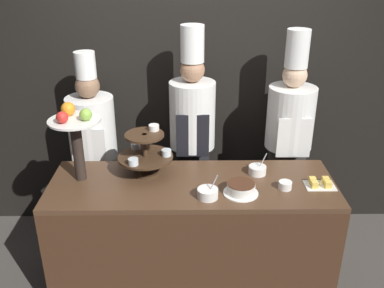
{
  "coord_description": "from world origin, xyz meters",
  "views": [
    {
      "loc": [
        -0.03,
        -2.24,
        2.39
      ],
      "look_at": [
        0.0,
        0.44,
        1.16
      ],
      "focal_mm": 40.0,
      "sensor_mm": 36.0,
      "label": 1
    }
  ],
  "objects_px": {
    "serving_bowl_near": "(208,193)",
    "cake_round": "(241,189)",
    "tiered_stand": "(146,152)",
    "chef_left": "(94,145)",
    "chef_center_right": "(289,136)",
    "cake_square_tray": "(320,183)",
    "serving_bowl_far": "(257,170)",
    "cup_white": "(285,185)",
    "fruit_pedestal": "(75,131)",
    "chef_center_left": "(192,133)"
  },
  "relations": [
    {
      "from": "serving_bowl_near",
      "to": "cake_round",
      "type": "bearing_deg",
      "value": 12.28
    },
    {
      "from": "tiered_stand",
      "to": "cake_round",
      "type": "relative_size",
      "value": 1.68
    },
    {
      "from": "chef_left",
      "to": "chef_center_right",
      "type": "bearing_deg",
      "value": 0.0
    },
    {
      "from": "chef_center_right",
      "to": "cake_square_tray",
      "type": "bearing_deg",
      "value": -83.21
    },
    {
      "from": "serving_bowl_far",
      "to": "chef_center_right",
      "type": "bearing_deg",
      "value": 56.09
    },
    {
      "from": "cake_round",
      "to": "chef_left",
      "type": "relative_size",
      "value": 0.14
    },
    {
      "from": "cup_white",
      "to": "serving_bowl_near",
      "type": "height_order",
      "value": "serving_bowl_near"
    },
    {
      "from": "tiered_stand",
      "to": "serving_bowl_near",
      "type": "relative_size",
      "value": 2.37
    },
    {
      "from": "tiered_stand",
      "to": "fruit_pedestal",
      "type": "height_order",
      "value": "fruit_pedestal"
    },
    {
      "from": "chef_left",
      "to": "chef_center_right",
      "type": "distance_m",
      "value": 1.6
    },
    {
      "from": "serving_bowl_near",
      "to": "serving_bowl_far",
      "type": "xyz_separation_m",
      "value": [
        0.37,
        0.32,
        -0.0
      ]
    },
    {
      "from": "tiered_stand",
      "to": "cake_square_tray",
      "type": "bearing_deg",
      "value": -9.02
    },
    {
      "from": "fruit_pedestal",
      "to": "serving_bowl_near",
      "type": "distance_m",
      "value": 0.98
    },
    {
      "from": "serving_bowl_near",
      "to": "chef_center_right",
      "type": "bearing_deg",
      "value": 49.01
    },
    {
      "from": "cup_white",
      "to": "chef_center_left",
      "type": "bearing_deg",
      "value": 131.77
    },
    {
      "from": "cake_round",
      "to": "serving_bowl_far",
      "type": "bearing_deg",
      "value": 60.96
    },
    {
      "from": "fruit_pedestal",
      "to": "chef_center_left",
      "type": "distance_m",
      "value": 0.99
    },
    {
      "from": "cake_round",
      "to": "serving_bowl_near",
      "type": "bearing_deg",
      "value": -167.72
    },
    {
      "from": "serving_bowl_far",
      "to": "chef_center_left",
      "type": "relative_size",
      "value": 0.09
    },
    {
      "from": "cake_square_tray",
      "to": "chef_center_left",
      "type": "distance_m",
      "value": 1.09
    },
    {
      "from": "cup_white",
      "to": "chef_center_right",
      "type": "bearing_deg",
      "value": 76.39
    },
    {
      "from": "serving_bowl_far",
      "to": "chef_left",
      "type": "height_order",
      "value": "chef_left"
    },
    {
      "from": "cake_round",
      "to": "cake_square_tray",
      "type": "height_order",
      "value": "cake_round"
    },
    {
      "from": "fruit_pedestal",
      "to": "cup_white",
      "type": "xyz_separation_m",
      "value": [
        1.41,
        -0.16,
        -0.34
      ]
    },
    {
      "from": "cake_square_tray",
      "to": "serving_bowl_near",
      "type": "height_order",
      "value": "serving_bowl_near"
    },
    {
      "from": "cup_white",
      "to": "serving_bowl_far",
      "type": "relative_size",
      "value": 0.55
    },
    {
      "from": "cake_square_tray",
      "to": "chef_center_right",
      "type": "xyz_separation_m",
      "value": [
        -0.08,
        0.66,
        0.06
      ]
    },
    {
      "from": "cake_square_tray",
      "to": "serving_bowl_far",
      "type": "height_order",
      "value": "serving_bowl_far"
    },
    {
      "from": "chef_center_left",
      "to": "tiered_stand",
      "type": "bearing_deg",
      "value": -125.61
    },
    {
      "from": "cup_white",
      "to": "cake_square_tray",
      "type": "distance_m",
      "value": 0.25
    },
    {
      "from": "tiered_stand",
      "to": "chef_center_left",
      "type": "bearing_deg",
      "value": 54.39
    },
    {
      "from": "chef_center_right",
      "to": "fruit_pedestal",
      "type": "bearing_deg",
      "value": -161.27
    },
    {
      "from": "cup_white",
      "to": "chef_center_right",
      "type": "distance_m",
      "value": 0.72
    },
    {
      "from": "tiered_stand",
      "to": "cup_white",
      "type": "height_order",
      "value": "tiered_stand"
    },
    {
      "from": "cup_white",
      "to": "serving_bowl_near",
      "type": "distance_m",
      "value": 0.54
    },
    {
      "from": "cake_round",
      "to": "chef_left",
      "type": "distance_m",
      "value": 1.35
    },
    {
      "from": "chef_center_left",
      "to": "chef_center_right",
      "type": "distance_m",
      "value": 0.79
    },
    {
      "from": "chef_center_left",
      "to": "fruit_pedestal",
      "type": "bearing_deg",
      "value": -145.98
    },
    {
      "from": "serving_bowl_far",
      "to": "chef_center_right",
      "type": "relative_size",
      "value": 0.09
    },
    {
      "from": "cake_round",
      "to": "cup_white",
      "type": "distance_m",
      "value": 0.31
    },
    {
      "from": "chef_left",
      "to": "chef_center_left",
      "type": "relative_size",
      "value": 0.9
    },
    {
      "from": "cake_round",
      "to": "cup_white",
      "type": "height_order",
      "value": "cake_round"
    },
    {
      "from": "chef_left",
      "to": "serving_bowl_far",
      "type": "bearing_deg",
      "value": -20.72
    },
    {
      "from": "chef_center_left",
      "to": "serving_bowl_far",
      "type": "bearing_deg",
      "value": -46.15
    },
    {
      "from": "fruit_pedestal",
      "to": "cake_square_tray",
      "type": "distance_m",
      "value": 1.7
    },
    {
      "from": "cake_square_tray",
      "to": "serving_bowl_far",
      "type": "bearing_deg",
      "value": 156.16
    },
    {
      "from": "cup_white",
      "to": "chef_center_right",
      "type": "xyz_separation_m",
      "value": [
        0.17,
        0.69,
        0.06
      ]
    },
    {
      "from": "cup_white",
      "to": "chef_center_left",
      "type": "relative_size",
      "value": 0.05
    },
    {
      "from": "tiered_stand",
      "to": "cup_white",
      "type": "xyz_separation_m",
      "value": [
        0.95,
        -0.22,
        -0.15
      ]
    },
    {
      "from": "tiered_stand",
      "to": "cake_round",
      "type": "xyz_separation_m",
      "value": [
        0.65,
        -0.28,
        -0.14
      ]
    }
  ]
}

